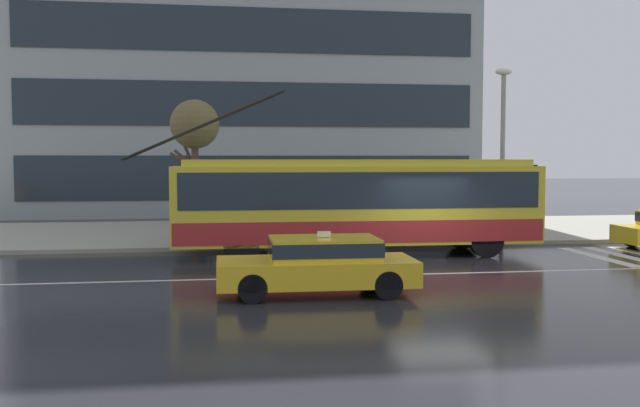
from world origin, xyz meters
name	(u,v)px	position (x,y,z in m)	size (l,w,h in m)	color
ground_plane	(440,266)	(0.00, 0.00, 0.00)	(160.00, 160.00, 0.00)	#25252A
sidewalk_slab	(367,231)	(0.00, 9.31, 0.07)	(80.00, 10.00, 0.14)	gray
crosswalk_stripe_edge_near	(597,257)	(5.38, 1.16, 0.00)	(0.44, 4.40, 0.01)	beige
crosswalk_stripe_inner_a	(625,256)	(6.28, 1.16, 0.00)	(0.44, 4.40, 0.01)	beige
lane_centre_line	(454,273)	(0.00, -1.20, 0.00)	(72.00, 0.14, 0.01)	silver
trolleybus	(357,203)	(-1.80, 2.71, 1.63)	(12.64, 2.71, 5.06)	gold
taxi_oncoming_near	(319,263)	(-3.92, -3.51, 0.70)	(4.38, 1.88, 1.39)	yellow
bus_shelter	(262,188)	(-4.51, 5.83, 1.99)	(3.97, 1.54, 2.50)	gray
pedestrian_at_shelter	(341,193)	(-1.57, 6.74, 1.74)	(1.36, 1.36, 1.96)	#495749
pedestrian_approaching_curb	(354,195)	(-1.40, 5.19, 1.73)	(1.13, 1.13, 1.96)	#292948
pedestrian_walking_past	(313,196)	(-2.70, 6.06, 1.67)	(1.33, 1.33, 1.92)	navy
pedestrian_waiting_by_pole	(286,210)	(-3.52, 7.17, 1.08)	(0.50, 0.50, 1.60)	brown
street_lamp	(503,138)	(3.78, 4.72, 3.72)	(0.60, 0.32, 5.96)	#939594
street_tree_bare	(195,127)	(-6.83, 7.79, 4.15)	(1.84, 1.81, 5.01)	#4F3F32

